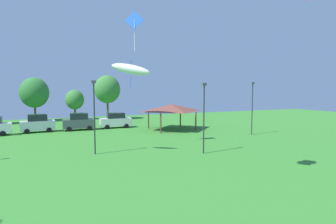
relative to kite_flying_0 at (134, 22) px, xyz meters
The scene contains 12 objects.
kite_flying_0 is the anchor object (origin of this frame).
kite_flying_5 7.79m from the kite_flying_0, 77.81° to the left, with size 4.68×4.19×3.26m.
parked_car_second_from_left 19.89m from the kite_flying_0, 123.19° to the left, with size 4.27×2.19×2.36m.
parked_car_third_from_left 17.96m from the kite_flying_0, 106.16° to the left, with size 4.31×2.13×2.37m.
parked_car_rightmost_in_row 17.67m from the kite_flying_0, 85.26° to the left, with size 4.55×2.02×2.23m.
park_pavilion 15.05m from the kite_flying_0, 48.91° to the left, with size 6.71×6.14×3.60m.
light_post_0 17.45m from the kite_flying_0, ahead, with size 0.36×0.20×6.53m.
light_post_1 10.81m from the kite_flying_0, 45.75° to the right, with size 0.36×0.20×6.16m.
light_post_3 9.34m from the kite_flying_0, 162.18° to the right, with size 0.36×0.20×6.35m.
treeline_tree_2 30.56m from the kite_flying_0, 110.06° to the left, with size 4.87×4.87×7.81m.
treeline_tree_3 29.37m from the kite_flying_0, 97.08° to the left, with size 3.39×3.39×5.65m.
treeline_tree_4 26.69m from the kite_flying_0, 85.00° to the left, with size 4.81×4.81×8.38m.
Camera 1 is at (-6.89, 3.43, 5.49)m, focal length 28.00 mm.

